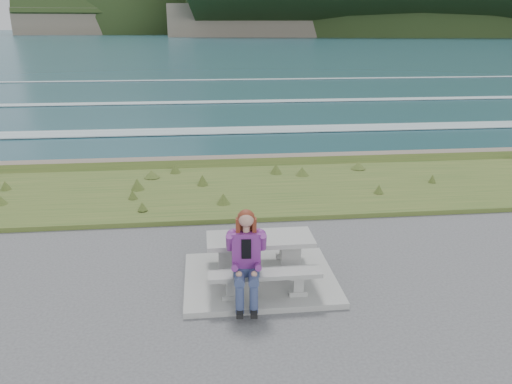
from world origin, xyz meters
The scene contains 9 objects.
concrete_slab centered at (0.00, 0.00, 0.05)m, with size 2.60×2.10×0.10m, color gray.
picnic_table centered at (0.00, 0.00, 0.68)m, with size 1.80×0.75×0.75m.
bench_landward centered at (0.00, -0.70, 0.45)m, with size 1.80×0.35×0.45m.
bench_seaward centered at (0.00, 0.70, 0.45)m, with size 1.80×0.35×0.45m.
grass_verge centered at (0.00, 5.00, 0.00)m, with size 160.00×4.50×0.22m, color #30521E.
shore_drop centered at (0.00, 7.90, 0.00)m, with size 160.00×0.80×2.20m, color #675D4D.
ocean centered at (0.00, 25.09, -1.74)m, with size 1600.00×1600.00×0.09m.
headland_range centered at (190.17, 398.13, 9.96)m, with size 729.83×363.95×233.99m.
seated_woman centered at (-0.31, -0.84, 0.65)m, with size 0.49×0.79×1.50m.
Camera 1 is at (-0.92, -7.71, 4.24)m, focal length 35.00 mm.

